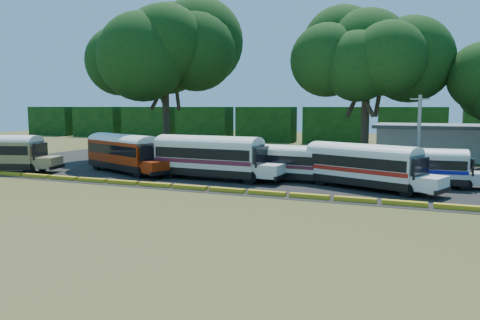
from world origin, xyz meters
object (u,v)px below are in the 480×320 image
at_px(bus_cream_west, 211,155).
at_px(tree_west, 165,50).
at_px(bus_red, 125,151).
at_px(bus_white_red, 365,164).

distance_m(bus_cream_west, tree_west, 19.76).
relative_size(bus_cream_west, tree_west, 0.64).
height_order(bus_red, bus_white_red, bus_red).
bearing_deg(bus_white_red, tree_west, 175.44).
bearing_deg(bus_red, bus_cream_west, 19.31).
bearing_deg(bus_cream_west, bus_red, 178.97).
xyz_separation_m(bus_cream_west, bus_white_red, (12.54, 0.20, -0.18)).
relative_size(bus_red, bus_white_red, 1.05).
bearing_deg(tree_west, bus_red, -77.30).
xyz_separation_m(bus_cream_west, tree_west, (-11.66, 12.03, 10.47)).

